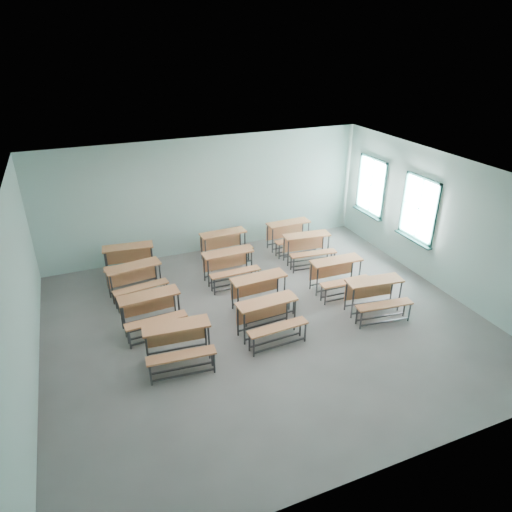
{
  "coord_description": "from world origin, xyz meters",
  "views": [
    {
      "loc": [
        -3.3,
        -7.46,
        5.65
      ],
      "look_at": [
        0.27,
        1.2,
        1.0
      ],
      "focal_mm": 32.0,
      "sensor_mm": 36.0,
      "label": 1
    }
  ],
  "objects_px": {
    "desk_unit_r2c2": "(308,245)",
    "desk_unit_r3c0": "(129,257)",
    "desk_unit_r0c0": "(178,340)",
    "desk_unit_r0c1": "(269,314)",
    "desk_unit_r2c1": "(230,263)",
    "desk_unit_r3c1": "(225,242)",
    "desk_unit_r3c2": "(290,232)",
    "desk_unit_r2c0": "(136,277)",
    "desk_unit_r1c0": "(151,308)",
    "desk_unit_r0c2": "(376,293)",
    "desk_unit_r1c2": "(338,271)",
    "desk_unit_r1c1": "(261,289)"
  },
  "relations": [
    {
      "from": "desk_unit_r0c1",
      "to": "desk_unit_r3c1",
      "type": "relative_size",
      "value": 1.01
    },
    {
      "from": "desk_unit_r2c0",
      "to": "desk_unit_r2c1",
      "type": "height_order",
      "value": "same"
    },
    {
      "from": "desk_unit_r2c0",
      "to": "desk_unit_r2c2",
      "type": "bearing_deg",
      "value": -7.16
    },
    {
      "from": "desk_unit_r1c0",
      "to": "desk_unit_r1c2",
      "type": "bearing_deg",
      "value": -4.44
    },
    {
      "from": "desk_unit_r1c2",
      "to": "desk_unit_r1c0",
      "type": "bearing_deg",
      "value": -179.29
    },
    {
      "from": "desk_unit_r0c2",
      "to": "desk_unit_r3c1",
      "type": "relative_size",
      "value": 1.05
    },
    {
      "from": "desk_unit_r3c2",
      "to": "desk_unit_r3c1",
      "type": "bearing_deg",
      "value": 177.9
    },
    {
      "from": "desk_unit_r1c1",
      "to": "desk_unit_r2c2",
      "type": "relative_size",
      "value": 0.96
    },
    {
      "from": "desk_unit_r1c1",
      "to": "desk_unit_r1c2",
      "type": "relative_size",
      "value": 1.0
    },
    {
      "from": "desk_unit_r2c2",
      "to": "desk_unit_r3c0",
      "type": "relative_size",
      "value": 1.0
    },
    {
      "from": "desk_unit_r1c0",
      "to": "desk_unit_r2c2",
      "type": "xyz_separation_m",
      "value": [
        4.45,
        1.49,
        0.0
      ]
    },
    {
      "from": "desk_unit_r0c1",
      "to": "desk_unit_r0c2",
      "type": "height_order",
      "value": "same"
    },
    {
      "from": "desk_unit_r0c1",
      "to": "desk_unit_r2c2",
      "type": "distance_m",
      "value": 3.49
    },
    {
      "from": "desk_unit_r1c1",
      "to": "desk_unit_r1c2",
      "type": "distance_m",
      "value": 2.01
    },
    {
      "from": "desk_unit_r3c0",
      "to": "desk_unit_r3c2",
      "type": "height_order",
      "value": "same"
    },
    {
      "from": "desk_unit_r0c2",
      "to": "desk_unit_r3c2",
      "type": "distance_m",
      "value": 3.73
    },
    {
      "from": "desk_unit_r0c1",
      "to": "desk_unit_r1c0",
      "type": "xyz_separation_m",
      "value": [
        -2.16,
        1.15,
        0.0
      ]
    },
    {
      "from": "desk_unit_r2c1",
      "to": "desk_unit_r3c1",
      "type": "xyz_separation_m",
      "value": [
        0.28,
        1.18,
        0.0
      ]
    },
    {
      "from": "desk_unit_r3c2",
      "to": "desk_unit_r2c1",
      "type": "bearing_deg",
      "value": -153.92
    },
    {
      "from": "desk_unit_r0c1",
      "to": "desk_unit_r2c0",
      "type": "distance_m",
      "value": 3.42
    },
    {
      "from": "desk_unit_r0c0",
      "to": "desk_unit_r1c0",
      "type": "distance_m",
      "value": 1.3
    },
    {
      "from": "desk_unit_r1c0",
      "to": "desk_unit_r2c2",
      "type": "relative_size",
      "value": 0.97
    },
    {
      "from": "desk_unit_r1c0",
      "to": "desk_unit_r2c2",
      "type": "bearing_deg",
      "value": 15.42
    },
    {
      "from": "desk_unit_r2c0",
      "to": "desk_unit_r3c1",
      "type": "height_order",
      "value": "same"
    },
    {
      "from": "desk_unit_r0c0",
      "to": "desk_unit_r3c0",
      "type": "height_order",
      "value": "same"
    },
    {
      "from": "desk_unit_r0c0",
      "to": "desk_unit_r0c1",
      "type": "bearing_deg",
      "value": 9.11
    },
    {
      "from": "desk_unit_r2c2",
      "to": "desk_unit_r3c0",
      "type": "bearing_deg",
      "value": 172.85
    },
    {
      "from": "desk_unit_r0c0",
      "to": "desk_unit_r1c2",
      "type": "relative_size",
      "value": 1.03
    },
    {
      "from": "desk_unit_r0c0",
      "to": "desk_unit_r2c0",
      "type": "relative_size",
      "value": 0.98
    },
    {
      "from": "desk_unit_r1c0",
      "to": "desk_unit_r2c1",
      "type": "relative_size",
      "value": 1.02
    },
    {
      "from": "desk_unit_r0c1",
      "to": "desk_unit_r1c2",
      "type": "bearing_deg",
      "value": 21.93
    },
    {
      "from": "desk_unit_r1c0",
      "to": "desk_unit_r3c0",
      "type": "relative_size",
      "value": 0.97
    },
    {
      "from": "desk_unit_r1c1",
      "to": "desk_unit_r3c0",
      "type": "height_order",
      "value": "same"
    },
    {
      "from": "desk_unit_r0c1",
      "to": "desk_unit_r2c0",
      "type": "relative_size",
      "value": 0.96
    },
    {
      "from": "desk_unit_r0c2",
      "to": "desk_unit_r2c2",
      "type": "height_order",
      "value": "same"
    },
    {
      "from": "desk_unit_r0c0",
      "to": "desk_unit_r0c2",
      "type": "relative_size",
      "value": 0.98
    },
    {
      "from": "desk_unit_r0c1",
      "to": "desk_unit_r2c2",
      "type": "height_order",
      "value": "same"
    },
    {
      "from": "desk_unit_r2c2",
      "to": "desk_unit_r2c0",
      "type": "bearing_deg",
      "value": -173.16
    },
    {
      "from": "desk_unit_r2c0",
      "to": "desk_unit_r3c2",
      "type": "xyz_separation_m",
      "value": [
        4.48,
        1.01,
        0.0
      ]
    },
    {
      "from": "desk_unit_r2c1",
      "to": "desk_unit_r1c2",
      "type": "bearing_deg",
      "value": -33.52
    },
    {
      "from": "desk_unit_r0c2",
      "to": "desk_unit_r2c0",
      "type": "xyz_separation_m",
      "value": [
        -4.73,
        2.71,
        0.0
      ]
    },
    {
      "from": "desk_unit_r1c0",
      "to": "desk_unit_r3c0",
      "type": "bearing_deg",
      "value": 88.45
    },
    {
      "from": "desk_unit_r2c1",
      "to": "desk_unit_r3c0",
      "type": "bearing_deg",
      "value": 149.42
    },
    {
      "from": "desk_unit_r2c2",
      "to": "desk_unit_r1c2",
      "type": "bearing_deg",
      "value": -85.48
    },
    {
      "from": "desk_unit_r3c1",
      "to": "desk_unit_r2c2",
      "type": "bearing_deg",
      "value": -28.77
    },
    {
      "from": "desk_unit_r0c2",
      "to": "desk_unit_r1c2",
      "type": "height_order",
      "value": "same"
    },
    {
      "from": "desk_unit_r1c1",
      "to": "desk_unit_r1c0",
      "type": "bearing_deg",
      "value": 173.56
    },
    {
      "from": "desk_unit_r2c0",
      "to": "desk_unit_r3c0",
      "type": "bearing_deg",
      "value": 81.36
    },
    {
      "from": "desk_unit_r0c1",
      "to": "desk_unit_r2c1",
      "type": "bearing_deg",
      "value": 86.63
    },
    {
      "from": "desk_unit_r1c0",
      "to": "desk_unit_r2c0",
      "type": "height_order",
      "value": "same"
    }
  ]
}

